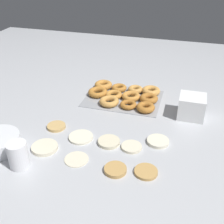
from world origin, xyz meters
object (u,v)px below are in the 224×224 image
Objects in this scene: pancake_4 at (109,142)px; donut_tray at (124,95)px; pancake_1 at (132,147)px; paper_cup at (18,155)px; pancake_7 at (146,172)px; pancake_6 at (76,159)px; pancake_3 at (45,147)px; container_stack at (192,107)px; pancake_5 at (158,141)px; pancake_2 at (81,137)px; pancake_0 at (115,170)px; pancake_8 at (56,126)px.

donut_tray is at bearing -85.13° from pancake_4.
donut_tray is (0.14, -0.42, 0.01)m from pancake_1.
pancake_7 is at bearing -168.55° from paper_cup.
pancake_1 is at bearing -149.69° from paper_cup.
pancake_4 is 0.98× the size of pancake_6.
pancake_7 is (-0.28, -0.00, 0.00)m from pancake_6.
pancake_1 is 0.36m from pancake_3.
pancake_4 is 0.17m from pancake_6.
pancake_6 is at bearing 47.83° from container_stack.
pancake_2 is at bearing 10.43° from pancake_5.
pancake_5 is 0.76× the size of container_stack.
pancake_4 is 0.46m from container_stack.
pancake_5 is at bearing -148.96° from paper_cup.
pancake_1 is 0.98× the size of pancake_7.
pancake_4 reaches higher than pancake_1.
pancake_2 is at bearing -124.12° from paper_cup.
pancake_6 is at bearing -154.41° from paper_cup.
paper_cup is (0.04, 0.12, 0.05)m from pancake_3.
container_stack is (-0.25, -0.48, 0.05)m from pancake_0.
pancake_0 is 0.16m from pancake_1.
container_stack reaches higher than pancake_1.
pancake_7 is 0.60m from donut_tray.
pancake_5 is 0.57m from paper_cup.
pancake_6 is (0.17, -0.02, -0.00)m from pancake_0.
donut_tray reaches higher than pancake_8.
pancake_8 is at bearing -7.89° from pancake_1.
pancake_3 is (0.35, 0.11, 0.00)m from pancake_1.
pancake_4 is 0.21m from pancake_5.
pancake_3 reaches higher than pancake_7.
pancake_4 is 0.89× the size of paper_cup.
pancake_1 is at bearing 172.11° from pancake_8.
pancake_4 is at bearing -123.86° from pancake_6.
pancake_8 is 0.21× the size of donut_tray.
pancake_2 is at bearing 162.33° from pancake_8.
pancake_1 reaches higher than pancake_6.
donut_tray is (-0.09, -0.42, 0.01)m from pancake_2.
pancake_1 is at bearing -145.36° from pancake_6.
paper_cup is at bearing 30.31° from pancake_1.
pancake_3 is 0.88× the size of container_stack.
pancake_0 is 0.59m from donut_tray.
container_stack is at bearing -144.75° from pancake_2.
pancake_1 is 0.80× the size of pancake_2.
pancake_5 is at bearing 64.68° from container_stack.
pancake_8 is 0.66m from container_stack.
paper_cup is at bearing 55.88° from pancake_2.
paper_cup is at bearing 31.04° from pancake_5.
paper_cup is (0.36, 0.07, 0.05)m from pancake_0.
donut_tray is at bearing -14.65° from container_stack.
container_stack reaches higher than pancake_5.
container_stack is (-0.45, -0.32, 0.05)m from pancake_2.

